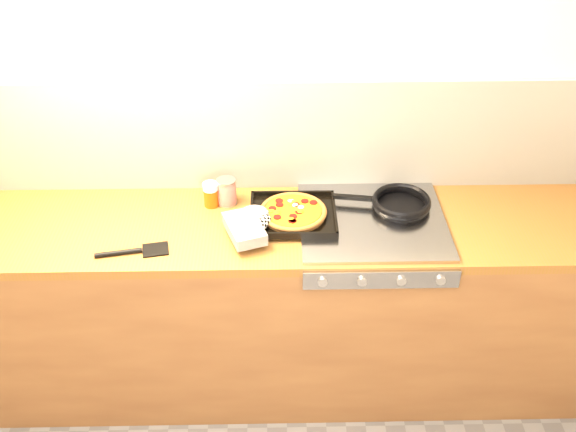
{
  "coord_description": "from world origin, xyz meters",
  "views": [
    {
      "loc": [
        0.05,
        -1.16,
        2.51
      ],
      "look_at": [
        0.1,
        1.08,
        0.95
      ],
      "focal_mm": 42.0,
      "sensor_mm": 36.0,
      "label": 1
    }
  ],
  "objects_px": {
    "tomato_can": "(227,192)",
    "pizza_on_tray": "(280,216)",
    "frying_pan": "(400,203)",
    "juice_glass": "(211,194)"
  },
  "relations": [
    {
      "from": "tomato_can",
      "to": "pizza_on_tray",
      "type": "bearing_deg",
      "value": -35.58
    },
    {
      "from": "frying_pan",
      "to": "juice_glass",
      "type": "bearing_deg",
      "value": 176.17
    },
    {
      "from": "pizza_on_tray",
      "to": "frying_pan",
      "type": "distance_m",
      "value": 0.52
    },
    {
      "from": "pizza_on_tray",
      "to": "tomato_can",
      "type": "bearing_deg",
      "value": 144.42
    },
    {
      "from": "pizza_on_tray",
      "to": "juice_glass",
      "type": "height_order",
      "value": "juice_glass"
    },
    {
      "from": "frying_pan",
      "to": "juice_glass",
      "type": "xyz_separation_m",
      "value": [
        -0.8,
        0.05,
        0.02
      ]
    },
    {
      "from": "pizza_on_tray",
      "to": "frying_pan",
      "type": "xyz_separation_m",
      "value": [
        0.51,
        0.09,
        -0.0
      ]
    },
    {
      "from": "pizza_on_tray",
      "to": "tomato_can",
      "type": "distance_m",
      "value": 0.28
    },
    {
      "from": "frying_pan",
      "to": "tomato_can",
      "type": "relative_size",
      "value": 3.62
    },
    {
      "from": "frying_pan",
      "to": "pizza_on_tray",
      "type": "bearing_deg",
      "value": -169.85
    }
  ]
}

